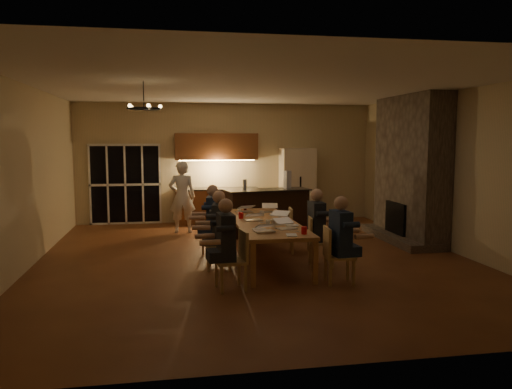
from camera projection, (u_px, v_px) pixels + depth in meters
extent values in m
plane|color=brown|center=(255.00, 259.00, 9.38)|extent=(9.00, 9.00, 0.00)
cube|color=tan|center=(227.00, 163.00, 13.62)|extent=(8.00, 0.04, 3.20)
cube|color=tan|center=(23.00, 177.00, 8.50)|extent=(0.04, 9.00, 3.20)
cube|color=tan|center=(454.00, 172.00, 9.89)|extent=(0.04, 9.00, 3.20)
cube|color=white|center=(255.00, 85.00, 9.02)|extent=(8.00, 9.00, 0.04)
cube|color=black|center=(125.00, 185.00, 13.17)|extent=(1.86, 0.08, 2.10)
cube|color=#61584C|center=(410.00, 169.00, 11.01)|extent=(0.58, 2.50, 3.20)
cube|color=beige|center=(297.00, 185.00, 13.66)|extent=(0.90, 0.68, 2.00)
cube|color=tan|center=(264.00, 241.00, 9.23)|extent=(1.10, 3.36, 0.75)
cube|color=black|center=(267.00, 212.00, 11.72)|extent=(2.07, 1.00, 1.08)
imported|color=white|center=(182.00, 197.00, 11.96)|extent=(0.66, 0.47, 1.73)
torus|color=black|center=(144.00, 109.00, 8.22)|extent=(0.56, 0.56, 0.03)
cylinder|color=white|center=(268.00, 223.00, 8.69)|extent=(0.08, 0.08, 0.10)
cylinder|color=white|center=(262.00, 213.00, 9.79)|extent=(0.08, 0.08, 0.10)
cylinder|color=white|center=(239.00, 212.00, 9.91)|extent=(0.08, 0.08, 0.10)
cylinder|color=red|center=(304.00, 230.00, 7.91)|extent=(0.09, 0.09, 0.12)
cylinder|color=red|center=(241.00, 215.00, 9.46)|extent=(0.09, 0.09, 0.12)
cylinder|color=#B2B2B7|center=(273.00, 224.00, 8.54)|extent=(0.07, 0.07, 0.12)
cylinder|color=#3F0F0C|center=(245.00, 207.00, 10.58)|extent=(0.06, 0.06, 0.12)
cylinder|color=#B2B2B7|center=(280.00, 214.00, 9.61)|extent=(0.06, 0.06, 0.12)
cylinder|color=white|center=(292.00, 225.00, 8.66)|extent=(0.23, 0.23, 0.02)
cylinder|color=white|center=(259.00, 229.00, 8.29)|extent=(0.24, 0.24, 0.02)
cylinder|color=white|center=(276.00, 214.00, 9.91)|extent=(0.27, 0.27, 0.02)
cube|color=white|center=(292.00, 235.00, 7.81)|extent=(0.20, 0.25, 0.01)
cylinder|color=#99999E|center=(245.00, 185.00, 11.54)|extent=(0.08, 0.08, 0.24)
cube|color=silver|center=(287.00, 180.00, 11.84)|extent=(0.18, 0.18, 0.43)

